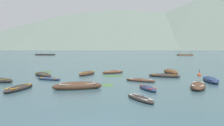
# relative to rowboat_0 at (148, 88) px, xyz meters

# --- Properties ---
(ground_plane) EXTENTS (6000.00, 6000.00, 0.00)m
(ground_plane) POSITION_rel_rowboat_0_xyz_m (-1.96, 1489.21, -0.14)
(ground_plane) COLOR #385660
(mountain_0) EXTENTS (1620.69, 1620.69, 424.96)m
(mountain_0) POSITION_rel_rowboat_0_xyz_m (-1127.39, 1800.32, 212.34)
(mountain_0) COLOR #4C5B56
(mountain_0) RESTS_ON ground
(mountain_1) EXTENTS (2084.35, 2084.35, 545.85)m
(mountain_1) POSITION_rel_rowboat_0_xyz_m (-259.98, 1686.75, 272.79)
(mountain_1) COLOR slate
(mountain_1) RESTS_ON ground
(mountain_2) EXTENTS (1770.71, 1770.71, 543.17)m
(mountain_2) POSITION_rel_rowboat_0_xyz_m (383.44, 1537.69, 271.45)
(mountain_2) COLOR slate
(mountain_2) RESTS_ON ground
(rowboat_0) EXTENTS (2.04, 3.07, 0.43)m
(rowboat_0) POSITION_rel_rowboat_0_xyz_m (0.00, 0.00, 0.00)
(rowboat_0) COLOR navy
(rowboat_0) RESTS_ON ground
(rowboat_1) EXTENTS (4.12, 1.95, 0.54)m
(rowboat_1) POSITION_rel_rowboat_0_xyz_m (1.77, 9.61, 0.03)
(rowboat_1) COLOR #2D2826
(rowboat_1) RESTS_ON ground
(rowboat_2) EXTENTS (4.52, 3.09, 0.81)m
(rowboat_2) POSITION_rel_rowboat_0_xyz_m (-6.03, -0.64, 0.11)
(rowboat_2) COLOR #4C3323
(rowboat_2) RESTS_ON ground
(rowboat_3) EXTENTS (2.44, 3.02, 0.37)m
(rowboat_3) POSITION_rel_rowboat_0_xyz_m (-0.39, -4.16, -0.02)
(rowboat_3) COLOR #2D2826
(rowboat_3) RESTS_ON ground
(rowboat_4) EXTENTS (1.35, 4.30, 0.66)m
(rowboat_4) POSITION_rel_rowboat_0_xyz_m (6.43, 6.09, 0.07)
(rowboat_4) COLOR navy
(rowboat_4) RESTS_ON ground
(rowboat_5) EXTENTS (2.53, 4.63, 0.74)m
(rowboat_5) POSITION_rel_rowboat_0_xyz_m (2.88, 14.36, 0.09)
(rowboat_5) COLOR brown
(rowboat_5) RESTS_ON ground
(rowboat_6) EXTENTS (4.05, 3.87, 0.64)m
(rowboat_6) POSITION_rel_rowboat_0_xyz_m (-13.54, 7.90, 0.06)
(rowboat_6) COLOR #2D2826
(rowboat_6) RESTS_ON ground
(rowboat_7) EXTENTS (1.88, 4.20, 0.63)m
(rowboat_7) POSITION_rel_rowboat_0_xyz_m (-8.35, 10.31, 0.06)
(rowboat_7) COLOR #4C3323
(rowboat_7) RESTS_ON ground
(rowboat_8) EXTENTS (3.32, 2.98, 0.55)m
(rowboat_8) POSITION_rel_rowboat_0_xyz_m (-5.30, 13.03, 0.03)
(rowboat_8) COLOR brown
(rowboat_8) RESTS_ON ground
(rowboat_9) EXTENTS (3.54, 2.10, 0.42)m
(rowboat_9) POSITION_rel_rowboat_0_xyz_m (-0.92, 5.12, -0.00)
(rowboat_9) COLOR #4C3323
(rowboat_9) RESTS_ON ground
(rowboat_10) EXTENTS (2.02, 4.00, 0.67)m
(rowboat_10) POSITION_rel_rowboat_0_xyz_m (4.36, 1.54, 0.07)
(rowboat_10) COLOR #4C3323
(rowboat_10) RESTS_ON ground
(rowboat_11) EXTENTS (3.24, 1.52, 0.40)m
(rowboat_11) POSITION_rel_rowboat_0_xyz_m (-11.11, 4.52, -0.01)
(rowboat_11) COLOR navy
(rowboat_11) RESTS_ON ground
(rowboat_12) EXTENTS (1.06, 4.13, 0.52)m
(rowboat_12) POSITION_rel_rowboat_0_xyz_m (-10.79, -1.95, 0.03)
(rowboat_12) COLOR #2D2826
(rowboat_12) RESTS_ON ground
(ferry_0) EXTENTS (8.54, 5.07, 2.54)m
(ferry_0) POSITION_rel_rowboat_0_xyz_m (16.89, 110.26, 0.31)
(ferry_0) COLOR brown
(ferry_0) RESTS_ON ground
(ferry_1) EXTENTS (10.98, 5.43, 2.54)m
(ferry_1) POSITION_rel_rowboat_0_xyz_m (-59.89, 103.07, 0.31)
(ferry_1) COLOR #2D2826
(ferry_1) RESTS_ON ground
(mooring_buoy) EXTENTS (0.49, 0.49, 0.97)m
(mooring_buoy) POSITION_rel_rowboat_0_xyz_m (6.38, 12.09, -0.03)
(mooring_buoy) COLOR #DB4C1E
(mooring_buoy) RESTS_ON ground
(weed_patch_1) EXTENTS (3.34, 2.05, 0.14)m
(weed_patch_1) POSITION_rel_rowboat_0_xyz_m (-4.71, 9.53, -0.14)
(weed_patch_1) COLOR #38662D
(weed_patch_1) RESTS_ON ground
(weed_patch_2) EXTENTS (1.67, 1.80, 0.14)m
(weed_patch_2) POSITION_rel_rowboat_0_xyz_m (-3.89, 1.84, -0.14)
(weed_patch_2) COLOR #477033
(weed_patch_2) RESTS_ON ground
(weed_patch_3) EXTENTS (2.87, 3.63, 0.14)m
(weed_patch_3) POSITION_rel_rowboat_0_xyz_m (-15.73, 12.51, -0.14)
(weed_patch_3) COLOR #38662D
(weed_patch_3) RESTS_ON ground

